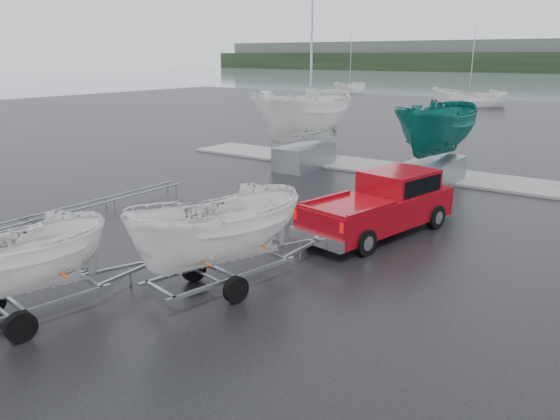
% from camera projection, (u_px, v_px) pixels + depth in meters
% --- Properties ---
extents(ground_plane, '(120.00, 120.00, 0.00)m').
position_uv_depth(ground_plane, '(309.00, 275.00, 13.50)').
color(ground_plane, black).
rests_on(ground_plane, ground).
extents(dock, '(30.00, 3.00, 0.12)m').
position_uv_depth(dock, '(471.00, 179.00, 23.65)').
color(dock, gray).
rests_on(dock, ground).
extents(pickup_truck, '(2.90, 5.75, 1.83)m').
position_uv_depth(pickup_truck, '(385.00, 202.00, 16.52)').
color(pickup_truck, maroon).
rests_on(pickup_truck, ground).
extents(trailer_hitched, '(2.08, 3.76, 5.18)m').
position_uv_depth(trailer_hitched, '(218.00, 171.00, 11.92)').
color(trailer_hitched, gray).
rests_on(trailer_hitched, ground).
extents(keelboat_0, '(2.66, 3.20, 10.84)m').
position_uv_depth(keelboat_0, '(305.00, 78.00, 25.04)').
color(keelboat_0, gray).
rests_on(keelboat_0, ground).
extents(keelboat_1, '(2.35, 3.20, 7.34)m').
position_uv_depth(keelboat_1, '(441.00, 95.00, 21.79)').
color(keelboat_1, gray).
rests_on(keelboat_1, ground).
extents(mast_rack_0, '(0.56, 6.50, 0.06)m').
position_uv_depth(mast_rack_0, '(110.00, 199.00, 19.22)').
color(mast_rack_0, gray).
rests_on(mast_rack_0, ground).
extents(moored_boat_0, '(2.41, 2.47, 11.10)m').
position_uv_depth(moored_boat_0, '(310.00, 115.00, 49.46)').
color(moored_boat_0, silver).
rests_on(moored_boat_0, ground).
extents(moored_boat_1, '(3.67, 3.61, 11.86)m').
position_uv_depth(moored_boat_1, '(468.00, 106.00, 57.63)').
color(moored_boat_1, silver).
rests_on(moored_boat_1, ground).
extents(moored_boat_4, '(2.90, 2.95, 11.18)m').
position_uv_depth(moored_boat_4, '(350.00, 92.00, 79.27)').
color(moored_boat_4, silver).
rests_on(moored_boat_4, ground).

